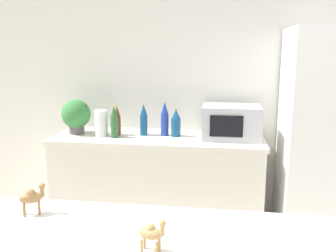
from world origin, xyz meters
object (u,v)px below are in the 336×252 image
at_px(refrigerator, 336,144).
at_px(microwave, 231,122).
at_px(camel_figurine, 151,233).
at_px(back_bottle_4, 165,119).
at_px(back_bottle_1, 176,123).
at_px(back_bottle_2, 144,120).
at_px(back_bottle_0, 114,122).
at_px(paper_towel_roll, 101,123).
at_px(potted_plant, 76,115).
at_px(camel_figurine_second, 32,197).
at_px(back_bottle_3, 117,121).

distance_m(refrigerator, microwave, 0.85).
relative_size(refrigerator, camel_figurine, 14.29).
distance_m(microwave, back_bottle_4, 0.57).
distance_m(back_bottle_1, back_bottle_2, 0.29).
distance_m(back_bottle_1, back_bottle_4, 0.11).
distance_m(microwave, back_bottle_0, 0.99).
height_order(paper_towel_roll, camel_figurine, paper_towel_roll).
bearing_deg(potted_plant, back_bottle_1, 0.97).
relative_size(paper_towel_roll, back_bottle_4, 0.74).
relative_size(back_bottle_0, camel_figurine, 2.24).
height_order(paper_towel_roll, back_bottle_4, back_bottle_4).
bearing_deg(back_bottle_2, paper_towel_roll, -166.43).
height_order(microwave, camel_figurine, microwave).
relative_size(microwave, back_bottle_1, 1.94).
bearing_deg(potted_plant, back_bottle_2, 2.27).
xyz_separation_m(refrigerator, back_bottle_2, (-1.59, 0.09, 0.14)).
bearing_deg(potted_plant, camel_figurine_second, -74.02).
bearing_deg(back_bottle_1, back_bottle_0, -167.40).
bearing_deg(back_bottle_2, back_bottle_0, -151.65).
height_order(refrigerator, potted_plant, refrigerator).
bearing_deg(microwave, paper_towel_roll, -176.23).
bearing_deg(paper_towel_roll, back_bottle_3, 25.16).
distance_m(potted_plant, back_bottle_0, 0.39).
height_order(refrigerator, microwave, refrigerator).
distance_m(back_bottle_3, back_bottle_4, 0.42).
distance_m(back_bottle_3, camel_figurine_second, 1.74).
bearing_deg(paper_towel_roll, refrigerator, -0.25).
xyz_separation_m(paper_towel_roll, back_bottle_3, (0.13, 0.06, 0.01)).
relative_size(back_bottle_2, back_bottle_3, 1.06).
distance_m(microwave, back_bottle_2, 0.76).
bearing_deg(camel_figurine_second, back_bottle_3, 94.01).
height_order(back_bottle_2, back_bottle_4, back_bottle_4).
distance_m(paper_towel_roll, back_bottle_1, 0.65).
bearing_deg(back_bottle_3, camel_figurine_second, -85.99).
relative_size(back_bottle_2, camel_figurine_second, 2.10).
height_order(potted_plant, paper_towel_roll, potted_plant).
relative_size(paper_towel_roll, microwave, 0.47).
bearing_deg(camel_figurine, refrigerator, 58.98).
relative_size(refrigerator, back_bottle_4, 5.94).
xyz_separation_m(refrigerator, paper_towel_roll, (-1.95, 0.01, 0.11)).
distance_m(microwave, camel_figurine_second, 1.96).
distance_m(back_bottle_0, camel_figurine_second, 1.65).
distance_m(paper_towel_roll, camel_figurine_second, 1.70).
height_order(paper_towel_roll, back_bottle_3, back_bottle_3).
xyz_separation_m(refrigerator, back_bottle_1, (-1.30, 0.09, 0.12)).
xyz_separation_m(back_bottle_2, back_bottle_3, (-0.23, -0.03, -0.01)).
bearing_deg(back_bottle_0, paper_towel_roll, 163.48).
relative_size(refrigerator, back_bottle_3, 6.79).
bearing_deg(refrigerator, back_bottle_2, 176.58).
height_order(refrigerator, back_bottle_4, refrigerator).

